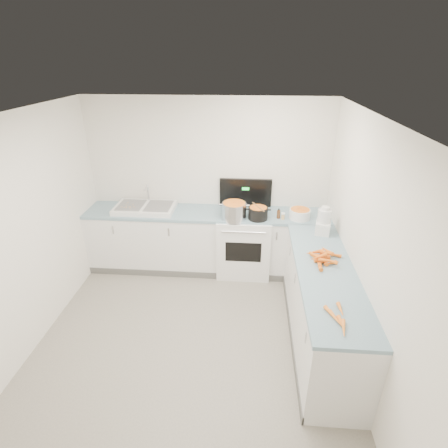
# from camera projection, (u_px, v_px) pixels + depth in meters

# --- Properties ---
(floor) EXTENTS (3.50, 4.00, 0.00)m
(floor) POSITION_uv_depth(u_px,v_px,m) (190.00, 350.00, 3.92)
(floor) COLOR gray
(floor) RESTS_ON ground
(ceiling) EXTENTS (3.50, 4.00, 0.00)m
(ceiling) POSITION_uv_depth(u_px,v_px,m) (177.00, 121.00, 2.82)
(ceiling) COLOR white
(ceiling) RESTS_ON ground
(wall_back) EXTENTS (3.50, 0.00, 2.50)m
(wall_back) POSITION_uv_depth(u_px,v_px,m) (209.00, 185.00, 5.16)
(wall_back) COLOR white
(wall_back) RESTS_ON ground
(wall_left) EXTENTS (0.00, 4.00, 2.50)m
(wall_left) POSITION_uv_depth(u_px,v_px,m) (11.00, 247.00, 3.49)
(wall_left) COLOR white
(wall_left) RESTS_ON ground
(wall_right) EXTENTS (0.00, 4.00, 2.50)m
(wall_right) POSITION_uv_depth(u_px,v_px,m) (370.00, 261.00, 3.25)
(wall_right) COLOR white
(wall_right) RESTS_ON ground
(counter_back) EXTENTS (3.50, 0.62, 0.94)m
(counter_back) POSITION_uv_depth(u_px,v_px,m) (207.00, 241.00, 5.23)
(counter_back) COLOR white
(counter_back) RESTS_ON ground
(counter_right) EXTENTS (0.62, 2.20, 0.94)m
(counter_right) POSITION_uv_depth(u_px,v_px,m) (321.00, 306.00, 3.88)
(counter_right) COLOR white
(counter_right) RESTS_ON ground
(stove) EXTENTS (0.76, 0.65, 1.36)m
(stove) POSITION_uv_depth(u_px,v_px,m) (244.00, 242.00, 5.18)
(stove) COLOR white
(stove) RESTS_ON ground
(sink) EXTENTS (0.86, 0.52, 0.31)m
(sink) POSITION_uv_depth(u_px,v_px,m) (145.00, 208.00, 5.08)
(sink) COLOR white
(sink) RESTS_ON counter_back
(steel_pot) EXTENTS (0.34, 0.34, 0.25)m
(steel_pot) POSITION_uv_depth(u_px,v_px,m) (234.00, 211.00, 4.80)
(steel_pot) COLOR silver
(steel_pot) RESTS_ON stove
(black_pot) EXTENTS (0.28, 0.28, 0.19)m
(black_pot) POSITION_uv_depth(u_px,v_px,m) (258.00, 214.00, 4.79)
(black_pot) COLOR black
(black_pot) RESTS_ON stove
(wooden_spoon) EXTENTS (0.17, 0.31, 0.01)m
(wooden_spoon) POSITION_uv_depth(u_px,v_px,m) (258.00, 207.00, 4.74)
(wooden_spoon) COLOR #AD7A47
(wooden_spoon) RESTS_ON black_pot
(mixing_bowl) EXTENTS (0.38, 0.38, 0.13)m
(mixing_bowl) POSITION_uv_depth(u_px,v_px,m) (300.00, 214.00, 4.81)
(mixing_bowl) COLOR white
(mixing_bowl) RESTS_ON counter_back
(extract_bottle) EXTENTS (0.05, 0.05, 0.12)m
(extract_bottle) POSITION_uv_depth(u_px,v_px,m) (279.00, 214.00, 4.81)
(extract_bottle) COLOR #593319
(extract_bottle) RESTS_ON counter_back
(spice_jar) EXTENTS (0.05, 0.05, 0.08)m
(spice_jar) POSITION_uv_depth(u_px,v_px,m) (283.00, 217.00, 4.79)
(spice_jar) COLOR #E5B266
(spice_jar) RESTS_ON counter_back
(food_processor) EXTENTS (0.22, 0.25, 0.36)m
(food_processor) POSITION_uv_depth(u_px,v_px,m) (324.00, 222.00, 4.37)
(food_processor) COLOR white
(food_processor) RESTS_ON counter_right
(carrot_pile) EXTENTS (0.40, 0.44, 0.09)m
(carrot_pile) POSITION_uv_depth(u_px,v_px,m) (322.00, 258.00, 3.83)
(carrot_pile) COLOR orange
(carrot_pile) RESTS_ON counter_right
(peeled_carrots) EXTENTS (0.17, 0.42, 0.04)m
(peeled_carrots) POSITION_uv_depth(u_px,v_px,m) (338.00, 318.00, 2.97)
(peeled_carrots) COLOR orange
(peeled_carrots) RESTS_ON counter_right
(peelings) EXTENTS (0.21, 0.27, 0.01)m
(peelings) POSITION_uv_depth(u_px,v_px,m) (129.00, 206.00, 5.05)
(peelings) COLOR tan
(peelings) RESTS_ON sink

